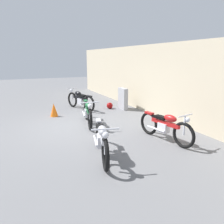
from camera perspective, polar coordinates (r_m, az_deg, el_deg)
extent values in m
plane|color=slate|center=(8.01, -8.48, -3.56)|extent=(40.00, 40.00, 0.00)
cube|color=beige|center=(9.29, 12.50, 7.91)|extent=(18.00, 0.30, 2.94)
cube|color=#9E9EA3|center=(10.43, 2.85, 3.48)|extent=(0.70, 0.23, 1.00)
sphere|color=maroon|center=(10.55, -0.60, 1.68)|extent=(0.30, 0.30, 0.30)
cone|color=orange|center=(9.45, -14.85, 0.53)|extent=(0.32, 0.32, 0.55)
torus|color=black|center=(11.05, -10.25, 3.18)|extent=(0.73, 0.32, 0.74)
torus|color=black|center=(9.94, -5.93, 2.14)|extent=(0.73, 0.32, 0.74)
cube|color=silver|center=(10.44, -8.04, 2.76)|extent=(0.37, 0.29, 0.28)
cube|color=black|center=(10.45, -8.23, 3.67)|extent=(1.02, 0.42, 0.12)
ellipsoid|color=black|center=(10.57, -8.84, 4.77)|extent=(0.49, 0.33, 0.20)
cube|color=black|center=(10.28, -7.67, 4.27)|extent=(0.44, 0.30, 0.08)
cube|color=black|center=(9.88, -5.98, 4.10)|extent=(0.35, 0.22, 0.06)
cylinder|color=silver|center=(11.00, -10.31, 4.61)|extent=(0.06, 0.06, 0.56)
cylinder|color=silver|center=(10.96, -10.37, 6.05)|extent=(0.22, 0.57, 0.04)
sphere|color=silver|center=(11.04, -10.58, 5.56)|extent=(0.14, 0.14, 0.14)
cylinder|color=silver|center=(10.36, -6.83, 2.31)|extent=(0.69, 0.28, 0.06)
torus|color=black|center=(4.79, -1.73, -10.90)|extent=(0.75, 0.29, 0.75)
torus|color=black|center=(6.07, -3.49, -5.47)|extent=(0.75, 0.29, 0.75)
cube|color=silver|center=(5.46, -2.79, -7.47)|extent=(0.37, 0.28, 0.29)
cube|color=#ADADB2|center=(5.36, -2.74, -6.03)|extent=(1.04, 0.38, 0.12)
ellipsoid|color=#ADADB2|center=(5.12, -2.53, -4.79)|extent=(0.49, 0.32, 0.21)
cube|color=black|center=(5.49, -2.99, -4.07)|extent=(0.44, 0.29, 0.08)
cube|color=#ADADB2|center=(5.96, -3.54, -2.31)|extent=(0.35, 0.21, 0.06)
cylinder|color=silver|center=(4.68, -1.76, -7.77)|extent=(0.06, 0.06, 0.56)
cylinder|color=silver|center=(4.58, -1.78, -4.49)|extent=(0.19, 0.58, 0.04)
sphere|color=silver|center=(4.54, -1.64, -6.04)|extent=(0.14, 0.14, 0.14)
cylinder|color=silver|center=(5.67, -4.27, -7.46)|extent=(0.71, 0.25, 0.06)
torus|color=black|center=(7.42, -5.74, -1.85)|extent=(0.76, 0.26, 0.76)
torus|color=black|center=(8.77, -6.79, 0.59)|extent=(0.76, 0.26, 0.76)
cube|color=silver|center=(8.14, -6.35, -0.30)|extent=(0.37, 0.28, 0.29)
cube|color=#145128|center=(8.05, -6.34, 0.76)|extent=(1.06, 0.33, 0.12)
ellipsoid|color=#145128|center=(7.83, -6.24, 1.79)|extent=(0.49, 0.30, 0.21)
cube|color=black|center=(8.20, -6.51, 1.97)|extent=(0.45, 0.27, 0.08)
cube|color=#145128|center=(8.70, -6.86, 2.85)|extent=(0.35, 0.19, 0.06)
cylinder|color=silver|center=(7.35, -5.79, 0.30)|extent=(0.06, 0.06, 0.57)
cylinder|color=silver|center=(7.29, -5.85, 2.48)|extent=(0.17, 0.60, 0.04)
sphere|color=silver|center=(7.23, -5.75, 1.54)|extent=(0.15, 0.15, 0.15)
cylinder|color=silver|center=(8.35, -7.34, -0.48)|extent=(0.72, 0.22, 0.06)
torus|color=black|center=(6.23, 18.09, -5.73)|extent=(0.73, 0.21, 0.72)
torus|color=black|center=(7.08, 9.55, -2.89)|extent=(0.73, 0.21, 0.72)
cube|color=silver|center=(6.66, 13.24, -3.97)|extent=(0.35, 0.25, 0.28)
cube|color=#B21919|center=(6.58, 13.63, -2.76)|extent=(1.02, 0.26, 0.12)
ellipsoid|color=#B21919|center=(6.42, 14.89, -1.59)|extent=(0.46, 0.27, 0.20)
cube|color=black|center=(6.66, 12.56, -1.34)|extent=(0.42, 0.24, 0.08)
cube|color=#B21919|center=(6.99, 9.66, -0.24)|extent=(0.33, 0.17, 0.06)
cylinder|color=silver|center=(6.15, 18.28, -3.34)|extent=(0.06, 0.06, 0.55)
cylinder|color=silver|center=(6.08, 18.48, -0.88)|extent=(0.13, 0.57, 0.04)
sphere|color=silver|center=(6.06, 19.00, -1.94)|extent=(0.14, 0.14, 0.14)
cylinder|color=silver|center=(6.73, 11.27, -4.30)|extent=(0.70, 0.17, 0.06)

